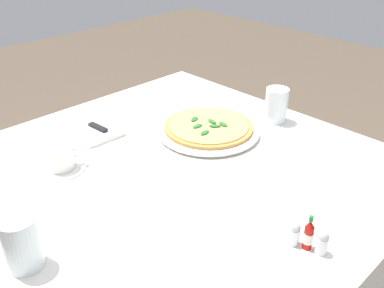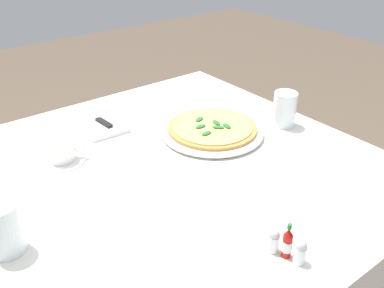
{
  "view_description": "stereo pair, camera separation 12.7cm",
  "coord_description": "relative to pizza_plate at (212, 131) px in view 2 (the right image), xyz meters",
  "views": [
    {
      "loc": [
        -0.75,
        0.67,
        1.38
      ],
      "look_at": [
        0.04,
        -0.11,
        0.76
      ],
      "focal_mm": 40.71,
      "sensor_mm": 36.0,
      "label": 1
    },
    {
      "loc": [
        -0.84,
        0.57,
        1.38
      ],
      "look_at": [
        0.04,
        -0.11,
        0.76
      ],
      "focal_mm": 40.71,
      "sensor_mm": 36.0,
      "label": 2
    }
  ],
  "objects": [
    {
      "name": "pepper_shaker",
      "position": [
        -0.53,
        0.22,
        0.01
      ],
      "size": [
        0.03,
        0.03,
        0.06
      ],
      "color": "white",
      "rests_on": "dining_table"
    },
    {
      "name": "water_glass_far_left",
      "position": [
        -0.13,
        0.67,
        0.04
      ],
      "size": [
        0.08,
        0.08,
        0.12
      ],
      "color": "white",
      "rests_on": "dining_table"
    },
    {
      "name": "coffee_cup_near_left",
      "position": [
        0.14,
        0.44,
        0.02
      ],
      "size": [
        0.13,
        0.13,
        0.07
      ],
      "color": "white",
      "rests_on": "dining_table"
    },
    {
      "name": "water_glass_center_back",
      "position": [
        -0.09,
        -0.23,
        0.04
      ],
      "size": [
        0.07,
        0.07,
        0.11
      ],
      "color": "white",
      "rests_on": "dining_table"
    },
    {
      "name": "salt_shaker",
      "position": [
        -0.47,
        0.24,
        0.01
      ],
      "size": [
        0.03,
        0.03,
        0.06
      ],
      "color": "white",
      "rests_on": "dining_table"
    },
    {
      "name": "pizza_plate",
      "position": [
        0.0,
        0.0,
        0.0
      ],
      "size": [
        0.32,
        0.32,
        0.02
      ],
      "color": "white",
      "rests_on": "dining_table"
    },
    {
      "name": "hot_sauce_bottle",
      "position": [
        -0.5,
        0.23,
        0.02
      ],
      "size": [
        0.02,
        0.02,
        0.08
      ],
      "color": "#B7140F",
      "rests_on": "dining_table"
    },
    {
      "name": "dinner_knife",
      "position": [
        0.29,
        0.25,
        0.01
      ],
      "size": [
        0.2,
        0.03,
        0.01
      ],
      "rotation": [
        0.0,
        0.0,
        0.07
      ],
      "color": "silver",
      "rests_on": "napkin_folded"
    },
    {
      "name": "pizza",
      "position": [
        -0.0,
        0.0,
        0.01
      ],
      "size": [
        0.28,
        0.28,
        0.02
      ],
      "color": "#C68E47",
      "rests_on": "pizza_plate"
    },
    {
      "name": "napkin_folded",
      "position": [
        0.28,
        0.25,
        -0.0
      ],
      "size": [
        0.23,
        0.14,
        0.02
      ],
      "rotation": [
        0.0,
        0.0,
        -0.04
      ],
      "color": "white",
      "rests_on": "dining_table"
    },
    {
      "name": "dining_table",
      "position": [
        -0.08,
        0.22,
        -0.14
      ],
      "size": [
        1.11,
        1.11,
        0.74
      ],
      "color": "white",
      "rests_on": "ground_plane"
    }
  ]
}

